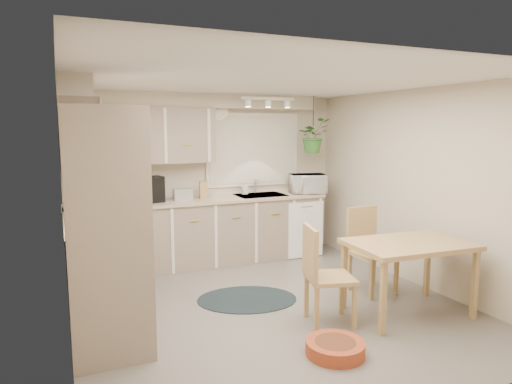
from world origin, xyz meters
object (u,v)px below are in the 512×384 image
(microwave, at_px, (308,182))
(dining_table, at_px, (408,278))
(pet_bed, at_px, (335,348))
(chair_left, at_px, (330,275))
(braided_rug, at_px, (247,299))
(chair_back, at_px, (373,251))

(microwave, bearing_deg, dining_table, -79.57)
(dining_table, relative_size, pet_bed, 2.40)
(dining_table, xyz_separation_m, chair_left, (-0.86, 0.13, 0.11))
(pet_bed, bearing_deg, microwave, 64.70)
(pet_bed, relative_size, microwave, 0.97)
(braided_rug, bearing_deg, chair_left, -59.65)
(chair_back, relative_size, pet_bed, 1.96)
(dining_table, bearing_deg, pet_bed, -158.88)
(pet_bed, bearing_deg, braided_rug, 98.22)
(chair_left, relative_size, chair_back, 0.99)
(chair_left, relative_size, braided_rug, 0.87)
(dining_table, distance_m, chair_left, 0.88)
(chair_left, bearing_deg, dining_table, 96.59)
(pet_bed, bearing_deg, chair_back, 41.89)
(braided_rug, relative_size, microwave, 2.15)
(chair_left, distance_m, microwave, 2.62)
(braided_rug, xyz_separation_m, pet_bed, (0.21, -1.47, 0.05))
(chair_left, relative_size, microwave, 1.87)
(chair_back, bearing_deg, braided_rug, -18.81)
(dining_table, height_order, microwave, microwave)
(dining_table, distance_m, microwave, 2.55)
(chair_left, xyz_separation_m, pet_bed, (-0.31, -0.58, -0.43))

